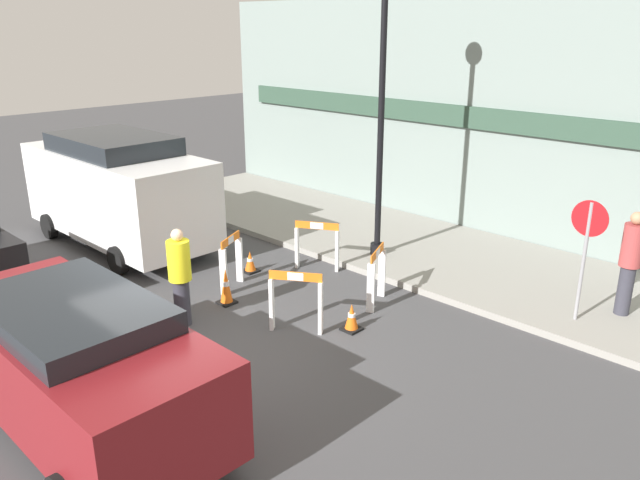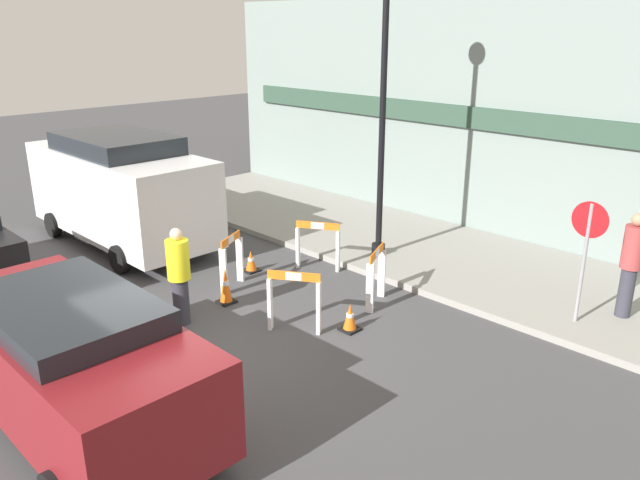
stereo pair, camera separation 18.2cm
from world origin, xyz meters
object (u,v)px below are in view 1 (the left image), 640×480
object	(u,v)px
person_worker	(180,275)
person_pedestrian	(630,260)
parked_car_1	(77,359)
stop_sign	(586,241)
work_van	(118,186)
streetlamp_post	(383,70)

from	to	relation	value
person_worker	person_pedestrian	xyz separation A→B (m)	(5.31, 5.36, 0.21)
person_worker	parked_car_1	world-z (taller)	parked_car_1
stop_sign	work_van	size ratio (longest dim) A/B	0.40
person_worker	work_van	bearing A→B (deg)	88.65
person_worker	person_pedestrian	world-z (taller)	person_pedestrian
stop_sign	streetlamp_post	bearing A→B (deg)	-0.13
stop_sign	person_pedestrian	bearing A→B (deg)	-120.13
streetlamp_post	person_worker	size ratio (longest dim) A/B	3.57
streetlamp_post	person_worker	distance (m)	5.65
person_pedestrian	person_worker	bearing A→B (deg)	26.91
person_pedestrian	work_van	world-z (taller)	work_van
work_van	person_worker	bearing A→B (deg)	-17.16
stop_sign	parked_car_1	bearing A→B (deg)	66.92
person_worker	parked_car_1	distance (m)	2.98
streetlamp_post	work_van	size ratio (longest dim) A/B	1.16
person_worker	stop_sign	bearing A→B (deg)	-30.67
person_pedestrian	parked_car_1	xyz separation A→B (m)	(-3.73, -7.89, -0.12)
streetlamp_post	parked_car_1	xyz separation A→B (m)	(1.17, -7.24, -3.01)
stop_sign	work_van	bearing A→B (deg)	20.42
parked_car_1	streetlamp_post	bearing A→B (deg)	99.21
stop_sign	work_van	world-z (taller)	work_van
parked_car_1	stop_sign	bearing A→B (deg)	65.44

